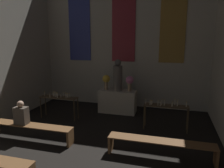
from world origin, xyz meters
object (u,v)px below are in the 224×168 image
statue (118,77)px  candle_rack_left (59,100)px  flower_vase_left (106,80)px  altar (118,101)px  candle_rack_right (166,109)px  pew_back_right (160,145)px  pew_back_left (30,128)px  flower_vase_right (130,82)px  person_seated (21,114)px

statue → candle_rack_left: size_ratio=0.87×
flower_vase_left → statue: bearing=-0.0°
altar → candle_rack_right: candle_rack_right is taller
pew_back_right → altar: bearing=121.2°
statue → candle_rack_left: 2.27m
altar → pew_back_left: bearing=-121.2°
statue → flower_vase_right: size_ratio=2.06×
statue → person_seated: (-2.01, -2.90, -0.65)m
statue → altar: bearing=90.0°
candle_rack_right → flower_vase_right: bearing=139.0°
candle_rack_left → candle_rack_right: (3.61, -0.00, -0.00)m
flower_vase_right → pew_back_left: bearing=-127.3°
altar → flower_vase_right: flower_vase_right is taller
flower_vase_right → pew_back_right: (1.31, -2.90, -0.87)m
candle_rack_left → person_seated: bearing=-96.6°
flower_vase_left → person_seated: 3.33m
flower_vase_right → candle_rack_right: (1.36, -1.18, -0.54)m
altar → candle_rack_left: 2.17m
person_seated → candle_rack_right: bearing=24.3°
statue → pew_back_right: 3.55m
candle_rack_right → statue: bearing=146.8°
flower_vase_left → pew_back_left: flower_vase_left is taller
statue → person_seated: size_ratio=1.76×
person_seated → statue: bearing=55.3°
statue → pew_back_left: (-1.76, -2.90, -1.04)m
flower_vase_right → candle_rack_right: flower_vase_right is taller
pew_back_left → candle_rack_left: bearing=91.7°
altar → pew_back_left: 3.39m
altar → statue: statue is taller
flower_vase_left → pew_back_right: 3.75m
candle_rack_right → candle_rack_left: bearing=180.0°
candle_rack_left → candle_rack_right: bearing=-0.0°
altar → flower_vase_left: bearing=180.0°
pew_back_right → person_seated: size_ratio=3.75×
statue → pew_back_left: size_ratio=0.47×
flower_vase_right → statue: bearing=-180.0°
candle_rack_left → altar: bearing=33.1°
candle_rack_left → person_seated: size_ratio=2.03×
person_seated → pew_back_right: bearing=0.0°
pew_back_right → person_seated: (-3.76, -0.00, 0.39)m
flower_vase_left → pew_back_right: flower_vase_left is taller
pew_back_right → candle_rack_left: bearing=154.2°
person_seated → candle_rack_left: bearing=83.4°
flower_vase_left → person_seated: (-1.56, -2.90, -0.49)m
candle_rack_right → person_seated: bearing=-155.7°
flower_vase_left → flower_vase_right: bearing=0.0°
flower_vase_right → flower_vase_left: bearing=180.0°
flower_vase_right → candle_rack_left: flower_vase_right is taller
pew_back_left → person_seated: size_ratio=3.75×
flower_vase_left → candle_rack_right: bearing=-27.6°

